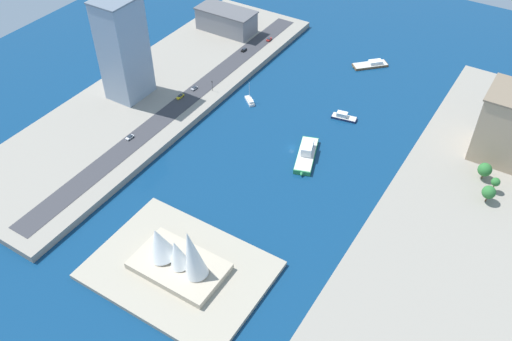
# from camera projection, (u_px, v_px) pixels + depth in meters

# --- Properties ---
(ground_plane) EXTENTS (440.00, 440.00, 0.00)m
(ground_plane) POSITION_uv_depth(u_px,v_px,m) (292.00, 148.00, 275.20)
(ground_plane) COLOR navy
(quay_west) EXTENTS (70.00, 240.00, 3.58)m
(quay_west) POSITION_uv_depth(u_px,v_px,m) (467.00, 211.00, 239.35)
(quay_west) COLOR gray
(quay_west) RESTS_ON ground_plane
(quay_east) EXTENTS (70.00, 240.00, 3.58)m
(quay_east) POSITION_uv_depth(u_px,v_px,m) (156.00, 93.00, 308.67)
(quay_east) COLOR gray
(quay_east) RESTS_ON ground_plane
(peninsula_point) EXTENTS (69.33, 50.87, 2.00)m
(peninsula_point) POSITION_uv_depth(u_px,v_px,m) (180.00, 270.00, 216.41)
(peninsula_point) COLOR #A89E89
(peninsula_point) RESTS_ON ground_plane
(road_strip) EXTENTS (11.80, 228.00, 0.15)m
(road_strip) POSITION_uv_depth(u_px,v_px,m) (184.00, 101.00, 299.51)
(road_strip) COLOR #38383D
(road_strip) RESTS_ON quay_east
(ferry_green_doubledeck) EXTENTS (16.40, 29.02, 6.92)m
(ferry_green_doubledeck) POSITION_uv_depth(u_px,v_px,m) (307.00, 153.00, 268.27)
(ferry_green_doubledeck) COLOR #2D8C4C
(ferry_green_doubledeck) RESTS_ON ground_plane
(barge_flat_brown) EXTENTS (19.96, 20.05, 3.34)m
(barge_flat_brown) POSITION_uv_depth(u_px,v_px,m) (371.00, 64.00, 333.47)
(barge_flat_brown) COLOR brown
(barge_flat_brown) RESTS_ON ground_plane
(sailboat_small_white) EXTENTS (9.48, 8.42, 12.74)m
(sailboat_small_white) POSITION_uv_depth(u_px,v_px,m) (250.00, 101.00, 304.34)
(sailboat_small_white) COLOR white
(sailboat_small_white) RESTS_ON ground_plane
(patrol_launch_navy) EXTENTS (14.62, 6.91, 3.72)m
(patrol_launch_navy) POSITION_uv_depth(u_px,v_px,m) (343.00, 117.00, 292.76)
(patrol_launch_navy) COLOR #1E284C
(patrol_launch_navy) RESTS_ON ground_plane
(warehouse_low_gray) EXTENTS (39.14, 18.27, 14.61)m
(warehouse_low_gray) POSITION_uv_depth(u_px,v_px,m) (226.00, 20.00, 356.14)
(warehouse_low_gray) COLOR gray
(warehouse_low_gray) RESTS_ON quay_east
(tower_tall_glass) EXTENTS (18.76, 22.79, 55.86)m
(tower_tall_glass) POSITION_uv_depth(u_px,v_px,m) (123.00, 49.00, 286.63)
(tower_tall_glass) COLOR #8C9EB2
(tower_tall_glass) RESTS_ON quay_east
(taxi_yellow_cab) EXTENTS (1.86, 5.08, 1.60)m
(taxi_yellow_cab) POSITION_uv_depth(u_px,v_px,m) (180.00, 96.00, 301.45)
(taxi_yellow_cab) COLOR black
(taxi_yellow_cab) RESTS_ON road_strip
(pickup_red) EXTENTS (1.92, 4.49, 1.61)m
(pickup_red) POSITION_uv_depth(u_px,v_px,m) (269.00, 39.00, 350.08)
(pickup_red) COLOR black
(pickup_red) RESTS_ON road_strip
(van_white) EXTENTS (2.14, 4.56, 1.48)m
(van_white) POSITION_uv_depth(u_px,v_px,m) (130.00, 137.00, 274.36)
(van_white) COLOR black
(van_white) RESTS_ON road_strip
(suv_black) EXTENTS (1.94, 4.36, 1.52)m
(suv_black) POSITION_uv_depth(u_px,v_px,m) (244.00, 50.00, 340.11)
(suv_black) COLOR black
(suv_black) RESTS_ON road_strip
(sedan_silver) EXTENTS (2.06, 4.33, 1.41)m
(sedan_silver) POSITION_uv_depth(u_px,v_px,m) (194.00, 88.00, 307.85)
(sedan_silver) COLOR black
(sedan_silver) RESTS_ON road_strip
(traffic_light_waterfront) EXTENTS (0.36, 0.36, 6.50)m
(traffic_light_waterfront) POSITION_uv_depth(u_px,v_px,m) (212.00, 84.00, 304.34)
(traffic_light_waterfront) COLOR black
(traffic_light_waterfront) RESTS_ON quay_east
(opera_landmark) EXTENTS (36.89, 22.64, 25.38)m
(opera_landmark) POSITION_uv_depth(u_px,v_px,m) (177.00, 256.00, 210.60)
(opera_landmark) COLOR #BCAD93
(opera_landmark) RESTS_ON peninsula_point
(park_tree_cluster) EXTENTS (11.59, 20.61, 8.58)m
(park_tree_cluster) POSITION_uv_depth(u_px,v_px,m) (488.00, 180.00, 243.95)
(park_tree_cluster) COLOR brown
(park_tree_cluster) RESTS_ON quay_west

